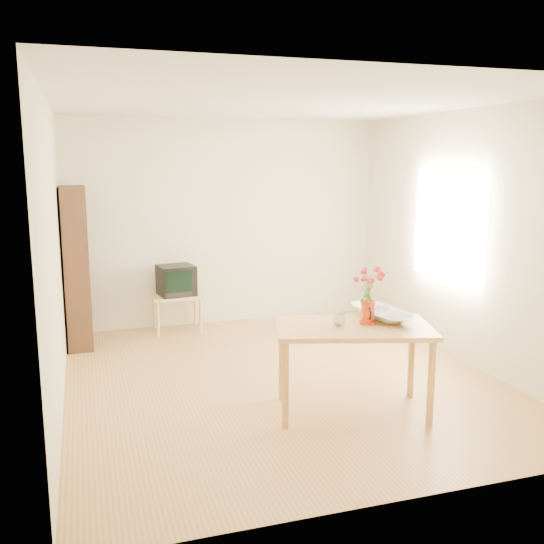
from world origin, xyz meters
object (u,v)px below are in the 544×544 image
object	(u,v)px
mug	(339,320)
bowl	(382,293)
pitcher	(368,313)
table	(353,336)
television	(176,280)

from	to	relation	value
mug	bowl	size ratio (longest dim) A/B	0.23
pitcher	mug	xyz separation A→B (m)	(-0.24, 0.03, -0.05)
table	mug	world-z (taller)	mug
table	mug	distance (m)	0.18
table	pitcher	bearing A→B (deg)	24.44
bowl	mug	bearing A→B (deg)	-167.40
pitcher	television	xyz separation A→B (m)	(-1.15, 2.87, -0.19)
pitcher	bowl	distance (m)	0.27
pitcher	bowl	size ratio (longest dim) A/B	0.44
table	mug	bearing A→B (deg)	169.67
mug	television	distance (m)	2.99
mug	television	bearing A→B (deg)	-72.21
table	pitcher	world-z (taller)	pitcher
pitcher	television	size ratio (longest dim) A/B	0.44
table	television	distance (m)	3.07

